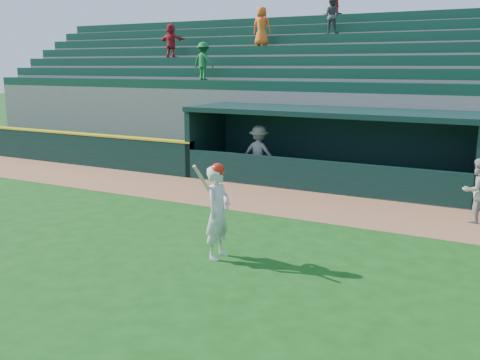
# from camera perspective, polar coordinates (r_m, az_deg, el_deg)

# --- Properties ---
(ground) EXTENTS (120.00, 120.00, 0.00)m
(ground) POSITION_cam_1_polar(r_m,az_deg,el_deg) (11.06, -3.93, -8.15)
(ground) COLOR #134611
(ground) RESTS_ON ground
(warning_track) EXTENTS (40.00, 3.00, 0.01)m
(warning_track) POSITION_cam_1_polar(r_m,az_deg,el_deg) (15.24, 5.83, -2.46)
(warning_track) COLOR #975F3C
(warning_track) RESTS_ON ground
(field_wall_left) EXTENTS (15.50, 0.30, 1.20)m
(field_wall_left) POSITION_cam_1_polar(r_m,az_deg,el_deg) (23.69, -21.06, 3.48)
(field_wall_left) COLOR black
(field_wall_left) RESTS_ON ground
(wall_stripe_left) EXTENTS (15.50, 0.32, 0.06)m
(wall_stripe_left) POSITION_cam_1_polar(r_m,az_deg,el_deg) (23.61, -21.18, 4.99)
(wall_stripe_left) COLOR yellow
(wall_stripe_left) RESTS_ON field_wall_left
(dugout_player_front) EXTENTS (0.99, 0.97, 1.61)m
(dugout_player_front) POSITION_cam_1_polar(r_m,az_deg,el_deg) (14.41, 23.96, -1.04)
(dugout_player_front) COLOR #9D9D98
(dugout_player_front) RESTS_ON ground
(dugout_player_inside) EXTENTS (1.20, 0.69, 1.86)m
(dugout_player_inside) POSITION_cam_1_polar(r_m,az_deg,el_deg) (18.08, 2.05, 2.89)
(dugout_player_inside) COLOR #989893
(dugout_player_inside) RESTS_ON ground
(dugout) EXTENTS (9.40, 2.80, 2.46)m
(dugout) POSITION_cam_1_polar(r_m,az_deg,el_deg) (17.84, 9.71, 4.00)
(dugout) COLOR #61615D
(dugout) RESTS_ON ground
(stands) EXTENTS (34.50, 6.27, 7.48)m
(stands) POSITION_cam_1_polar(r_m,az_deg,el_deg) (22.10, 13.64, 8.08)
(stands) COLOR slate
(stands) RESTS_ON ground
(batter_at_plate) EXTENTS (0.54, 0.81, 1.97)m
(batter_at_plate) POSITION_cam_1_polar(r_m,az_deg,el_deg) (10.70, -2.37, -3.34)
(batter_at_plate) COLOR silver
(batter_at_plate) RESTS_ON ground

